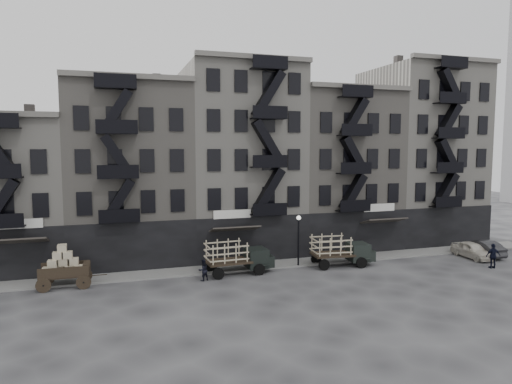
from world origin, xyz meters
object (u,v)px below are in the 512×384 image
object	(u,v)px
wagon	(63,263)
pedestrian_mid	(203,270)
car_far	(482,248)
car_east	(472,250)
stake_truck_east	(341,248)
stake_truck_west	(237,255)
policeman	(493,256)

from	to	relation	value
wagon	pedestrian_mid	size ratio (longest dim) A/B	2.24
wagon	car_far	xyz separation A→B (m)	(35.34, -1.34, -0.98)
car_east	pedestrian_mid	world-z (taller)	pedestrian_mid
pedestrian_mid	wagon	bearing A→B (deg)	-27.56
stake_truck_east	pedestrian_mid	bearing A→B (deg)	-170.85
wagon	car_east	world-z (taller)	wagon
stake_truck_west	policeman	distance (m)	20.83
car_east	car_far	size ratio (longest dim) A/B	0.94
car_east	policeman	size ratio (longest dim) A/B	2.07
wagon	car_far	bearing A→B (deg)	-1.81
pedestrian_mid	policeman	xyz separation A→B (m)	(23.20, -3.67, 0.22)
policeman	stake_truck_east	bearing A→B (deg)	-8.24
car_east	policeman	world-z (taller)	policeman
car_east	pedestrian_mid	size ratio (longest dim) A/B	2.64
wagon	car_east	bearing A→B (deg)	-2.54
wagon	pedestrian_mid	world-z (taller)	wagon
wagon	policeman	world-z (taller)	wagon
wagon	car_far	distance (m)	35.38
stake_truck_east	car_far	xyz separation A→B (m)	(13.93, -0.68, -0.74)
wagon	stake_truck_east	xyz separation A→B (m)	(21.41, -0.66, -0.24)
car_far	car_east	bearing A→B (deg)	17.35
car_east	policeman	distance (m)	3.50
wagon	policeman	xyz separation A→B (m)	(32.89, -5.05, -0.70)
stake_truck_east	pedestrian_mid	size ratio (longest dim) A/B	3.34
stake_truck_west	policeman	bearing A→B (deg)	-16.17
car_east	car_far	bearing A→B (deg)	16.89
stake_truck_west	stake_truck_east	size ratio (longest dim) A/B	1.00
car_east	car_far	xyz separation A→B (m)	(1.42, 0.38, 0.02)
stake_truck_east	policeman	bearing A→B (deg)	-15.29
car_far	pedestrian_mid	xyz separation A→B (m)	(-25.64, -0.04, 0.06)
stake_truck_east	car_east	bearing A→B (deg)	0.80
car_far	policeman	distance (m)	4.45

